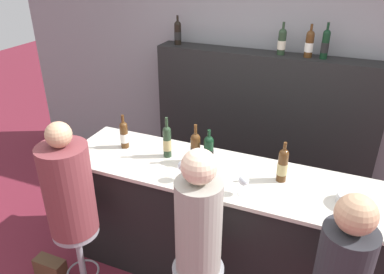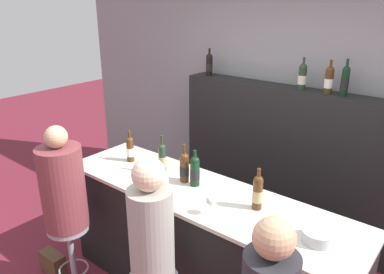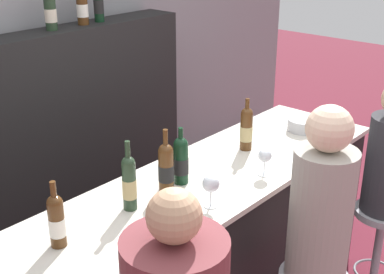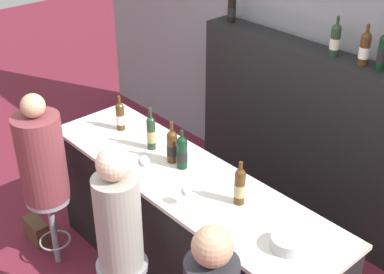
# 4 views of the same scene
# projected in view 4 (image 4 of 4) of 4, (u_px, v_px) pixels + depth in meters

# --- Properties ---
(wall_back) EXTENTS (6.40, 0.05, 2.60)m
(wall_back) POSITION_uv_depth(u_px,v_px,m) (332.00, 74.00, 4.48)
(wall_back) COLOR gray
(wall_back) RESTS_ON ground_plane
(bar_counter) EXTENTS (2.49, 0.68, 1.00)m
(bar_counter) POSITION_uv_depth(u_px,v_px,m) (186.00, 233.00, 3.93)
(bar_counter) COLOR black
(bar_counter) RESTS_ON ground_plane
(back_bar_cabinet) EXTENTS (2.33, 0.28, 1.56)m
(back_bar_cabinet) POSITION_uv_depth(u_px,v_px,m) (309.00, 137.00, 4.61)
(back_bar_cabinet) COLOR black
(back_bar_cabinet) RESTS_ON ground_plane
(wine_bottle_counter_0) EXTENTS (0.07, 0.07, 0.29)m
(wine_bottle_counter_0) POSITION_uv_depth(u_px,v_px,m) (120.00, 116.00, 4.22)
(wine_bottle_counter_0) COLOR #4C2D14
(wine_bottle_counter_0) RESTS_ON bar_counter
(wine_bottle_counter_1) EXTENTS (0.07, 0.07, 0.34)m
(wine_bottle_counter_1) POSITION_uv_depth(u_px,v_px,m) (151.00, 132.00, 3.95)
(wine_bottle_counter_1) COLOR #233823
(wine_bottle_counter_1) RESTS_ON bar_counter
(wine_bottle_counter_2) EXTENTS (0.08, 0.08, 0.32)m
(wine_bottle_counter_2) POSITION_uv_depth(u_px,v_px,m) (172.00, 146.00, 3.80)
(wine_bottle_counter_2) COLOR #4C2D14
(wine_bottle_counter_2) RESTS_ON bar_counter
(wine_bottle_counter_3) EXTENTS (0.08, 0.08, 0.30)m
(wine_bottle_counter_3) POSITION_uv_depth(u_px,v_px,m) (182.00, 152.00, 3.73)
(wine_bottle_counter_3) COLOR black
(wine_bottle_counter_3) RESTS_ON bar_counter
(wine_bottle_counter_4) EXTENTS (0.07, 0.07, 0.31)m
(wine_bottle_counter_4) POSITION_uv_depth(u_px,v_px,m) (240.00, 186.00, 3.37)
(wine_bottle_counter_4) COLOR #4C2D14
(wine_bottle_counter_4) RESTS_ON bar_counter
(wine_bottle_backbar_0) EXTENTS (0.08, 0.08, 0.30)m
(wine_bottle_backbar_0) POSITION_uv_depth(u_px,v_px,m) (232.00, 8.00, 4.79)
(wine_bottle_backbar_0) COLOR black
(wine_bottle_backbar_0) RESTS_ON back_bar_cabinet
(wine_bottle_backbar_1) EXTENTS (0.08, 0.08, 0.31)m
(wine_bottle_backbar_1) POSITION_uv_depth(u_px,v_px,m) (335.00, 39.00, 4.07)
(wine_bottle_backbar_1) COLOR #233823
(wine_bottle_backbar_1) RESTS_ON back_bar_cabinet
(wine_bottle_backbar_2) EXTENTS (0.08, 0.08, 0.31)m
(wine_bottle_backbar_2) POSITION_uv_depth(u_px,v_px,m) (365.00, 48.00, 3.91)
(wine_bottle_backbar_2) COLOR #4C2D14
(wine_bottle_backbar_2) RESTS_ON back_bar_cabinet
(wine_bottle_backbar_3) EXTENTS (0.07, 0.07, 0.33)m
(wine_bottle_backbar_3) POSITION_uv_depth(u_px,v_px,m) (382.00, 52.00, 3.81)
(wine_bottle_backbar_3) COLOR black
(wine_bottle_backbar_3) RESTS_ON back_bar_cabinet
(wine_glass_0) EXTENTS (0.08, 0.08, 0.16)m
(wine_glass_0) POSITION_uv_depth(u_px,v_px,m) (144.00, 162.00, 3.64)
(wine_glass_0) COLOR silver
(wine_glass_0) RESTS_ON bar_counter
(wine_glass_1) EXTENTS (0.07, 0.07, 0.14)m
(wine_glass_1) POSITION_uv_depth(u_px,v_px,m) (186.00, 192.00, 3.36)
(wine_glass_1) COLOR silver
(wine_glass_1) RESTS_ON bar_counter
(metal_bowl) EXTENTS (0.20, 0.20, 0.07)m
(metal_bowl) POSITION_uv_depth(u_px,v_px,m) (288.00, 242.00, 3.05)
(metal_bowl) COLOR #B7B7BC
(metal_bowl) RESTS_ON bar_counter
(bar_stool_left) EXTENTS (0.34, 0.34, 0.66)m
(bar_stool_left) POSITION_uv_depth(u_px,v_px,m) (50.00, 212.00, 4.15)
(bar_stool_left) COLOR gray
(bar_stool_left) RESTS_ON ground_plane
(guest_seated_left) EXTENTS (0.35, 0.35, 0.86)m
(guest_seated_left) POSITION_uv_depth(u_px,v_px,m) (41.00, 155.00, 3.89)
(guest_seated_left) COLOR brown
(guest_seated_left) RESTS_ON bar_stool_left
(guest_seated_middle) EXTENTS (0.29, 0.29, 0.86)m
(guest_seated_middle) POSITION_uv_depth(u_px,v_px,m) (118.00, 215.00, 3.25)
(guest_seated_middle) COLOR gray
(guest_seated_middle) RESTS_ON bar_stool_middle
(handbag) EXTENTS (0.26, 0.12, 0.20)m
(handbag) POSITION_uv_depth(u_px,v_px,m) (37.00, 230.00, 4.58)
(handbag) COLOR #513823
(handbag) RESTS_ON ground_plane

